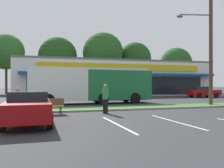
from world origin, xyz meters
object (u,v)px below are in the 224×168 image
Objects in this scene: car_0 at (123,93)px; car_1 at (203,92)px; car_3 at (28,107)px; pedestrian_by_pole at (17,102)px; utility_pole at (209,39)px; bus_stop_bench at (50,106)px; pedestrian_near_bench at (105,99)px; city_bus at (91,84)px.

car_0 reaches higher than car_1.
pedestrian_by_pole is at bearing -167.65° from car_3.
pedestrian_by_pole reaches higher than car_3.
utility_pole is 15.61m from car_3.
bus_stop_bench is 1.85m from pedestrian_by_pole.
car_3 is 5.23m from pedestrian_near_bench.
city_bus reaches higher than bus_stop_bench.
pedestrian_near_bench reaches higher than car_0.
car_1 is 22.00m from pedestrian_near_bench.
pedestrian_by_pole is (-10.66, -12.64, 0.02)m from car_0.
pedestrian_near_bench reaches higher than pedestrian_by_pole.
utility_pole is 6.46× the size of bus_stop_bench.
pedestrian_by_pole reaches higher than bus_stop_bench.
car_1 is (11.74, 0.61, -0.02)m from car_0.
car_3 is (-1.10, -3.51, 0.26)m from bus_stop_bench.
pedestrian_near_bench reaches higher than bus_stop_bench.
bus_stop_bench is 15.17m from car_0.
pedestrian_by_pole is (-22.40, -13.26, 0.05)m from car_1.
car_0 is at bearing 147.76° from car_3.
car_1 is at bearing 20.60° from pedestrian_by_pole.
city_bus is at bearing -160.76° from car_1.
car_0 reaches higher than car_3.
car_0 is 16.54m from pedestrian_by_pole.
city_bus reaches higher than car_0.
car_3 is at bearing -122.24° from car_0.
car_0 is 2.91× the size of pedestrian_by_pole.
city_bus reaches higher than car_3.
city_bus is at bearing 149.41° from utility_pole.
car_0 is 11.76m from car_1.
bus_stop_bench is at bearing -125.80° from car_0.
bus_stop_bench is 0.37× the size of car_1.
city_bus is 17.65m from car_1.
car_1 is (7.88, 10.99, -4.76)m from utility_pole.
car_3 is 2.78× the size of pedestrian_by_pole.
car_3 is at bearing -28.00° from pedestrian_near_bench.
pedestrian_by_pole is at bearing 51.31° from city_bus.
pedestrian_near_bench is at bearing 169.90° from bus_stop_bench.
pedestrian_by_pole is at bearing -149.39° from car_1.
bus_stop_bench is 0.89× the size of pedestrian_near_bench.
pedestrian_near_bench is at bearing -12.69° from pedestrian_by_pole.
utility_pole is at bearing -69.55° from car_0.
car_0 is (8.87, 12.30, 0.28)m from bus_stop_bench.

